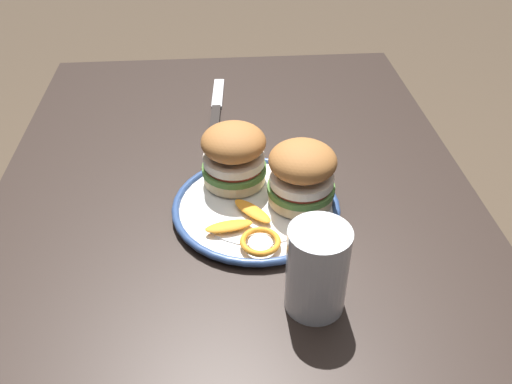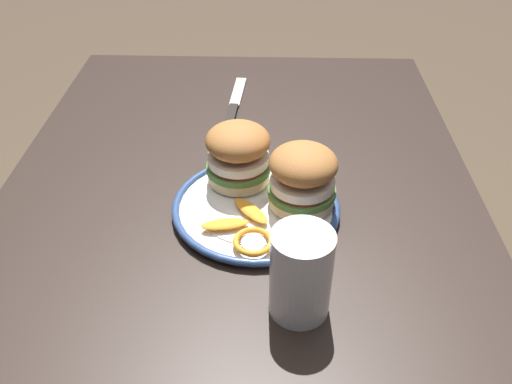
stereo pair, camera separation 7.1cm
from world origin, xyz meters
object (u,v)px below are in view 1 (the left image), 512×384
dining_table (237,255)px  dinner_plate (256,207)px  table_knife (217,107)px  sandwich_half_right (302,173)px  sandwich_half_left (236,154)px  drinking_glass (316,275)px

dining_table → dinner_plate: size_ratio=4.36×
dining_table → dinner_plate: (-0.03, -0.03, 0.13)m
table_knife → sandwich_half_right: bearing=-159.7°
sandwich_half_right → dining_table: bearing=77.1°
dining_table → table_knife: 0.34m
dining_table → dinner_plate: 0.14m
sandwich_half_left → sandwich_half_right: (-0.06, -0.10, 0.00)m
sandwich_half_left → dinner_plate: bearing=-156.7°
sandwich_half_left → sandwich_half_right: same height
dining_table → table_knife: (0.32, 0.03, 0.12)m
drinking_glass → sandwich_half_right: bearing=-2.8°
sandwich_half_right → table_knife: bearing=20.3°
sandwich_half_left → sandwich_half_right: size_ratio=1.00×
drinking_glass → table_knife: drinking_glass is taller
sandwich_half_right → drinking_glass: bearing=177.2°
drinking_glass → table_knife: 0.56m
dining_table → sandwich_half_right: sandwich_half_right is taller
sandwich_half_left → drinking_glass: drinking_glass is taller
sandwich_half_left → table_knife: 0.29m
dinner_plate → sandwich_half_right: sandwich_half_right is taller
dining_table → dinner_plate: bearing=-131.5°
drinking_glass → dinner_plate: bearing=17.5°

